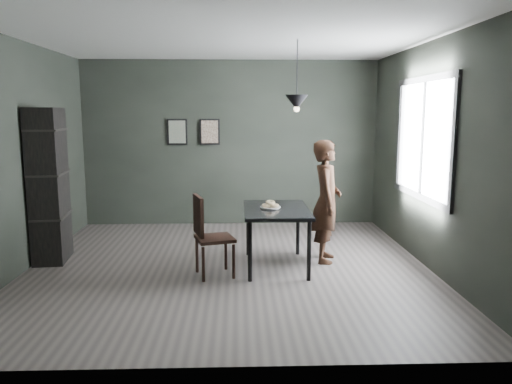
{
  "coord_description": "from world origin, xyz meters",
  "views": [
    {
      "loc": [
        0.13,
        -6.07,
        1.94
      ],
      "look_at": [
        0.35,
        0.05,
        0.95
      ],
      "focal_mm": 35.0,
      "sensor_mm": 36.0,
      "label": 1
    }
  ],
  "objects_px": {
    "white_plate": "(270,208)",
    "shelf_unit": "(49,186)",
    "woman": "(326,201)",
    "cafe_table": "(276,215)",
    "wood_chair": "(207,231)",
    "pendant_lamp": "(297,102)"
  },
  "relations": [
    {
      "from": "woman",
      "to": "white_plate",
      "type": "bearing_deg",
      "value": 117.67
    },
    {
      "from": "cafe_table",
      "to": "wood_chair",
      "type": "bearing_deg",
      "value": -158.01
    },
    {
      "from": "shelf_unit",
      "to": "pendant_lamp",
      "type": "height_order",
      "value": "pendant_lamp"
    },
    {
      "from": "white_plate",
      "to": "pendant_lamp",
      "type": "xyz_separation_m",
      "value": [
        0.32,
        0.09,
        1.29
      ]
    },
    {
      "from": "white_plate",
      "to": "woman",
      "type": "xyz_separation_m",
      "value": [
        0.74,
        0.23,
        0.04
      ]
    },
    {
      "from": "woman",
      "to": "pendant_lamp",
      "type": "bearing_deg",
      "value": 118.9
    },
    {
      "from": "white_plate",
      "to": "cafe_table",
      "type": "bearing_deg",
      "value": -7.75
    },
    {
      "from": "cafe_table",
      "to": "shelf_unit",
      "type": "distance_m",
      "value": 2.96
    },
    {
      "from": "shelf_unit",
      "to": "white_plate",
      "type": "bearing_deg",
      "value": -14.2
    },
    {
      "from": "woman",
      "to": "wood_chair",
      "type": "bearing_deg",
      "value": 121.4
    },
    {
      "from": "wood_chair",
      "to": "shelf_unit",
      "type": "relative_size",
      "value": 0.49
    },
    {
      "from": "white_plate",
      "to": "pendant_lamp",
      "type": "bearing_deg",
      "value": 15.65
    },
    {
      "from": "woman",
      "to": "shelf_unit",
      "type": "height_order",
      "value": "shelf_unit"
    },
    {
      "from": "white_plate",
      "to": "shelf_unit",
      "type": "bearing_deg",
      "value": 172.33
    },
    {
      "from": "white_plate",
      "to": "shelf_unit",
      "type": "xyz_separation_m",
      "value": [
        -2.85,
        0.38,
        0.24
      ]
    },
    {
      "from": "white_plate",
      "to": "woman",
      "type": "bearing_deg",
      "value": 17.27
    },
    {
      "from": "wood_chair",
      "to": "pendant_lamp",
      "type": "relative_size",
      "value": 1.13
    },
    {
      "from": "white_plate",
      "to": "shelf_unit",
      "type": "height_order",
      "value": "shelf_unit"
    },
    {
      "from": "shelf_unit",
      "to": "woman",
      "type": "bearing_deg",
      "value": -8.97
    },
    {
      "from": "cafe_table",
      "to": "woman",
      "type": "xyz_separation_m",
      "value": [
        0.67,
        0.24,
        0.12
      ]
    },
    {
      "from": "cafe_table",
      "to": "shelf_unit",
      "type": "relative_size",
      "value": 0.6
    },
    {
      "from": "cafe_table",
      "to": "white_plate",
      "type": "relative_size",
      "value": 5.22
    }
  ]
}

